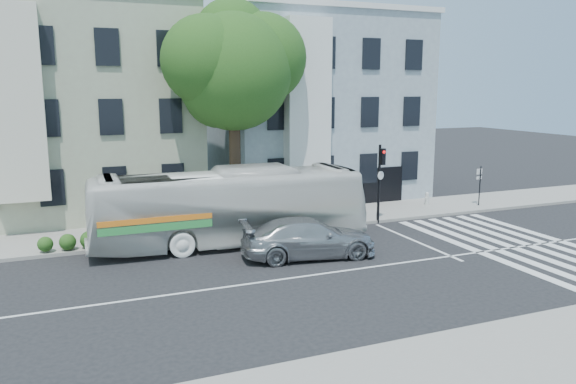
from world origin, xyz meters
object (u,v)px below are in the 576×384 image
traffic_signal (380,173)px  fire_hydrant (427,198)px  bus (230,207)px  sedan (309,238)px

traffic_signal → fire_hydrant: (4.67, 2.44, -2.06)m
bus → fire_hydrant: bus is taller
sedan → fire_hydrant: bearing=-50.3°
bus → fire_hydrant: 13.13m
sedan → traffic_signal: traffic_signal is taller
fire_hydrant → sedan: bearing=-148.8°
bus → traffic_signal: bearing=-83.1°
bus → traffic_signal: size_ratio=3.02×
bus → fire_hydrant: (12.68, 3.18, -1.16)m
sedan → traffic_signal: bearing=-47.4°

